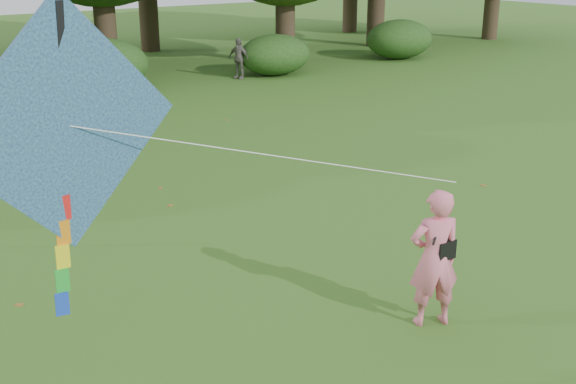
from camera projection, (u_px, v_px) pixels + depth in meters
ground at (403, 332)px, 9.55m from camera, size 100.00×100.00×0.00m
man_kite_flyer at (434, 258)px, 9.48m from camera, size 0.82×0.70×1.91m
bystander_right at (239, 58)px, 27.40m from camera, size 0.71×0.98×1.54m
crossbody_bag at (443, 248)px, 9.48m from camera, size 0.43×0.20×0.73m
flying_kite at (67, 130)px, 6.98m from camera, size 5.94×1.18×3.29m
fallen_leaves at (171, 227)px, 13.11m from camera, size 11.02×13.57×0.01m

